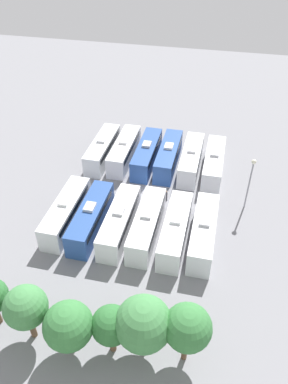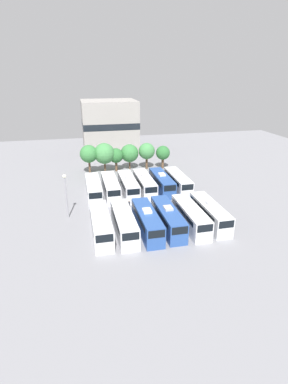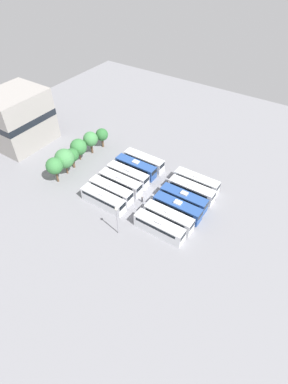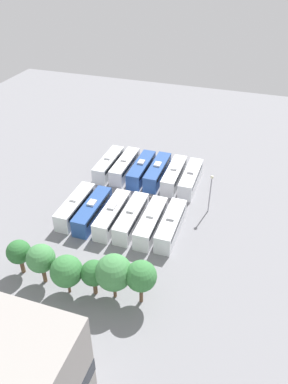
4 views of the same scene
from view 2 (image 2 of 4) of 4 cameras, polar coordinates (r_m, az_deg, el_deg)
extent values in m
plane|color=gray|center=(52.37, 0.32, -3.16)|extent=(127.68, 127.68, 0.00)
cube|color=silver|center=(43.99, -8.20, -6.25)|extent=(2.59, 10.85, 3.19)
cube|color=black|center=(43.82, -8.29, -5.05)|extent=(2.63, 9.22, 0.70)
cube|color=black|center=(38.84, -7.53, -8.78)|extent=(2.28, 0.08, 1.12)
cube|color=#B2B2B7|center=(43.19, -8.32, -4.17)|extent=(1.20, 1.60, 0.35)
cube|color=silver|center=(44.08, -3.82, -5.99)|extent=(2.59, 10.85, 3.19)
cube|color=black|center=(43.91, -3.91, -4.80)|extent=(2.63, 9.22, 0.70)
cube|color=black|center=(38.98, -2.55, -8.47)|extent=(2.28, 0.08, 1.12)
cube|color=silver|center=(43.29, -3.88, -3.92)|extent=(1.20, 1.60, 0.35)
cube|color=#284C93|center=(44.52, 0.58, -5.64)|extent=(2.59, 10.85, 3.19)
cube|color=black|center=(44.35, 0.51, -4.46)|extent=(2.63, 9.22, 0.70)
cube|color=black|center=(39.49, 2.43, -8.03)|extent=(2.28, 0.08, 1.12)
cube|color=white|center=(43.73, 0.59, -3.59)|extent=(1.20, 1.60, 0.35)
cube|color=#284C93|center=(45.49, 4.55, -5.08)|extent=(2.59, 10.85, 3.19)
cube|color=black|center=(45.33, 4.49, -3.92)|extent=(2.63, 9.22, 0.70)
cube|color=black|center=(40.56, 6.86, -7.32)|extent=(2.28, 0.08, 1.12)
cube|color=#B2B2B7|center=(44.72, 4.62, -3.06)|extent=(1.20, 1.60, 0.35)
cube|color=silver|center=(46.47, 8.82, -4.68)|extent=(2.59, 10.85, 3.19)
cube|color=black|center=(46.31, 8.76, -3.54)|extent=(2.63, 9.22, 0.70)
cube|color=black|center=(41.67, 11.58, -6.80)|extent=(2.28, 0.08, 1.12)
cube|color=white|center=(45.71, 8.94, -2.69)|extent=(1.20, 1.60, 0.35)
cube|color=silver|center=(48.02, 12.39, -4.04)|extent=(2.59, 10.85, 3.19)
cube|color=black|center=(47.87, 12.34, -2.94)|extent=(2.63, 9.22, 0.70)
cube|color=black|center=(43.35, 15.45, -5.99)|extent=(2.28, 0.08, 1.12)
cube|color=silver|center=(47.29, 12.56, -2.11)|extent=(1.20, 1.60, 0.35)
cube|color=silver|center=(57.29, -9.56, 0.51)|extent=(2.59, 10.85, 3.19)
cube|color=black|center=(57.23, -9.64, 1.44)|extent=(2.63, 9.22, 0.70)
cube|color=black|center=(51.94, -9.21, -0.69)|extent=(2.28, 0.08, 1.12)
cube|color=#B2B2B7|center=(56.68, -9.67, 2.18)|extent=(1.20, 1.60, 0.35)
cube|color=white|center=(57.83, -6.38, 0.89)|extent=(2.59, 10.85, 3.19)
cube|color=black|center=(57.78, -6.45, 1.82)|extent=(2.63, 9.22, 0.70)
cube|color=black|center=(52.50, -5.71, -0.26)|extent=(2.28, 0.08, 1.12)
cube|color=silver|center=(57.23, -6.46, 2.55)|extent=(1.20, 1.60, 0.35)
cube|color=white|center=(58.18, -3.02, 1.13)|extent=(2.59, 10.85, 3.19)
cube|color=black|center=(58.12, -3.08, 2.05)|extent=(2.63, 9.22, 0.70)
cube|color=black|center=(52.89, -2.01, 0.01)|extent=(2.28, 0.08, 1.12)
cube|color=#B2B2B7|center=(57.58, -3.05, 2.78)|extent=(1.20, 1.60, 0.35)
cube|color=white|center=(58.98, 0.10, 1.46)|extent=(2.59, 10.85, 3.19)
cube|color=black|center=(58.92, 0.04, 2.36)|extent=(2.63, 9.22, 0.70)
cube|color=black|center=(53.75, 1.40, 0.38)|extent=(2.28, 0.08, 1.12)
cube|color=#B2B2B7|center=(58.38, 0.10, 3.09)|extent=(1.20, 1.60, 0.35)
cube|color=#284C93|center=(59.93, 3.39, 1.75)|extent=(2.59, 10.85, 3.19)
cube|color=black|center=(59.87, 3.34, 2.65)|extent=(2.63, 9.22, 0.70)
cube|color=black|center=(54.78, 4.98, 0.73)|extent=(2.28, 0.08, 1.12)
cube|color=silver|center=(59.34, 3.43, 3.36)|extent=(1.20, 1.60, 0.35)
cube|color=silver|center=(60.66, 6.47, 1.90)|extent=(2.59, 10.85, 3.19)
cube|color=black|center=(60.61, 6.42, 2.78)|extent=(2.63, 9.22, 0.70)
cube|color=black|center=(55.60, 8.31, 0.90)|extent=(2.28, 0.08, 1.12)
cube|color=white|center=(60.09, 6.54, 3.49)|extent=(1.20, 1.60, 0.35)
cylinder|color=#333338|center=(52.05, -2.84, -2.53)|extent=(0.36, 0.36, 1.36)
sphere|color=tan|center=(51.72, -2.85, -1.72)|extent=(0.24, 0.24, 0.24)
cylinder|color=gray|center=(49.43, -14.53, -1.08)|extent=(0.20, 0.20, 6.95)
sphere|color=#EAE5C6|center=(48.17, -14.94, 2.93)|extent=(0.60, 0.60, 0.60)
cylinder|color=brown|center=(71.00, -10.31, 4.74)|extent=(0.49, 0.49, 3.36)
sphere|color=#387A3D|center=(70.17, -10.48, 7.16)|extent=(4.06, 4.06, 4.06)
cylinder|color=brown|center=(71.62, -7.45, 4.85)|extent=(0.44, 0.44, 2.87)
sphere|color=#428447|center=(70.77, -7.57, 7.28)|extent=(4.86, 4.86, 4.86)
cylinder|color=brown|center=(72.21, -5.30, 4.98)|extent=(0.58, 0.58, 2.61)
sphere|color=#2D6B33|center=(71.53, -5.37, 6.92)|extent=(3.48, 3.48, 3.48)
cylinder|color=brown|center=(73.64, -2.74, 5.32)|extent=(0.37, 0.37, 2.45)
sphere|color=#387A3D|center=(72.91, -2.78, 7.39)|extent=(4.32, 4.32, 4.32)
cylinder|color=brown|center=(73.79, 0.51, 5.62)|extent=(0.56, 0.56, 3.04)
sphere|color=#428447|center=(73.03, 0.51, 7.80)|extent=(3.93, 3.93, 3.93)
cylinder|color=brown|center=(74.29, 3.57, 5.56)|extent=(0.60, 0.60, 2.72)
sphere|color=#2D6B33|center=(73.62, 3.62, 7.47)|extent=(3.41, 3.41, 3.41)
cube|color=gray|center=(90.37, -6.57, 12.31)|extent=(15.53, 12.86, 14.77)
cube|color=black|center=(90.26, -6.59, 12.77)|extent=(15.59, 12.92, 1.77)
camera|label=1|loc=(85.79, -12.87, 28.11)|focal=35.00mm
camera|label=3|loc=(45.69, -87.99, 38.54)|focal=28.00mm
camera|label=4|loc=(100.73, -20.31, 31.03)|focal=35.00mm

